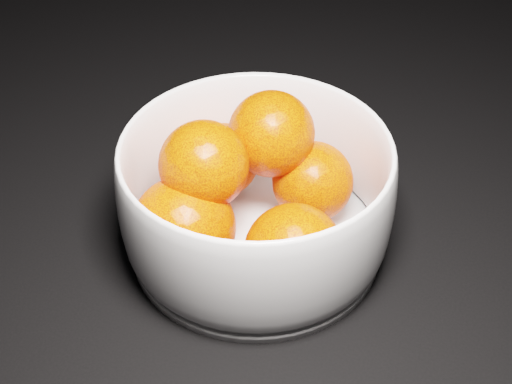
# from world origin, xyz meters

# --- Properties ---
(bowl) EXTENTS (0.23, 0.23, 0.11)m
(bowl) POSITION_xyz_m (0.21, 0.15, 0.06)
(bowl) COLOR white
(bowl) RESTS_ON ground
(orange_pile) EXTENTS (0.17, 0.17, 0.12)m
(orange_pile) POSITION_xyz_m (0.21, 0.14, 0.06)
(orange_pile) COLOR #FF4306
(orange_pile) RESTS_ON bowl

